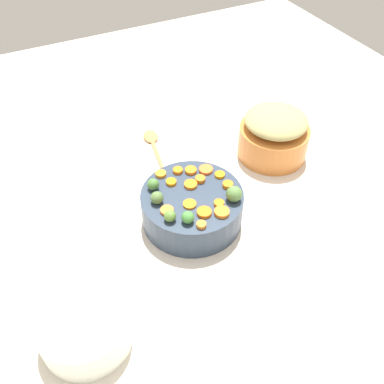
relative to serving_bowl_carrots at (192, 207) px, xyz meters
The scene contains 26 objects.
tabletop 0.08m from the serving_bowl_carrots, 101.28° to the left, with size 2.40×2.40×0.02m, color silver.
serving_bowl_carrots is the anchor object (origin of this frame).
metal_pot 0.39m from the serving_bowl_carrots, 21.31° to the left, with size 0.22×0.22×0.10m, color orange.
stuffing_mound 0.40m from the serving_bowl_carrots, 21.31° to the left, with size 0.20×0.20×0.06m, color tan.
carrot_slice_0 0.13m from the serving_bowl_carrots, 111.86° to the left, with size 0.03×0.03×0.01m, color orange.
carrot_slice_1 0.12m from the serving_bowl_carrots, ahead, with size 0.03×0.03×0.01m, color orange.
carrot_slice_2 0.09m from the serving_bowl_carrots, 115.57° to the left, with size 0.03×0.03×0.01m, color orange.
carrot_slice_3 0.08m from the serving_bowl_carrots, 41.16° to the left, with size 0.03×0.03×0.01m, color orange.
carrot_slice_4 0.06m from the serving_bowl_carrots, 69.34° to the left, with size 0.04×0.04×0.01m, color orange.
carrot_slice_5 0.12m from the serving_bowl_carrots, 17.38° to the left, with size 0.03×0.03×0.01m, color orange.
carrot_slice_6 0.10m from the serving_bowl_carrots, 54.04° to the right, with size 0.03×0.03×0.01m, color orange.
carrot_slice_7 0.11m from the serving_bowl_carrots, 65.47° to the left, with size 0.03×0.03×0.01m, color orange.
carrot_slice_8 0.06m from the serving_bowl_carrots, 125.76° to the right, with size 0.04×0.04×0.01m, color orange.
carrot_slice_9 0.12m from the serving_bowl_carrots, 68.43° to the right, with size 0.04×0.04×0.01m, color orange.
carrot_slice_10 0.12m from the serving_bowl_carrots, 41.16° to the left, with size 0.04×0.04×0.01m, color orange.
carrot_slice_11 0.13m from the serving_bowl_carrots, 104.75° to the right, with size 0.02×0.02×0.01m, color orange.
carrot_slice_12 0.10m from the serving_bowl_carrots, 162.83° to the right, with size 0.03×0.03×0.01m, color orange.
carrot_slice_13 0.11m from the serving_bowl_carrots, 87.01° to the left, with size 0.03×0.03×0.01m, color orange.
carrot_slice_14 0.09m from the serving_bowl_carrots, 92.10° to the right, with size 0.04×0.04×0.01m, color orange.
brussels_sprout_0 0.13m from the serving_bowl_carrots, 36.13° to the right, with size 0.04×0.04×0.04m, color #557F40.
brussels_sprout_1 0.12m from the serving_bowl_carrots, 147.83° to the right, with size 0.03×0.03×0.03m, color #5B8335.
brussels_sprout_2 0.12m from the serving_bowl_carrots, 122.76° to the right, with size 0.03×0.03×0.03m, color #45883C.
brussels_sprout_3 0.12m from the serving_bowl_carrots, 140.95° to the left, with size 0.03×0.03×0.03m, color #467736.
brussels_sprout_4 0.12m from the serving_bowl_carrots, behind, with size 0.03×0.03×0.03m, color #54753C.
wooden_spoon 0.36m from the serving_bowl_carrots, 84.79° to the left, with size 0.08×0.27×0.01m.
casserole_dish 0.42m from the serving_bowl_carrots, 149.60° to the right, with size 0.20×0.20×0.09m, color white.
Camera 1 is at (-0.35, -0.78, 0.93)m, focal length 40.18 mm.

